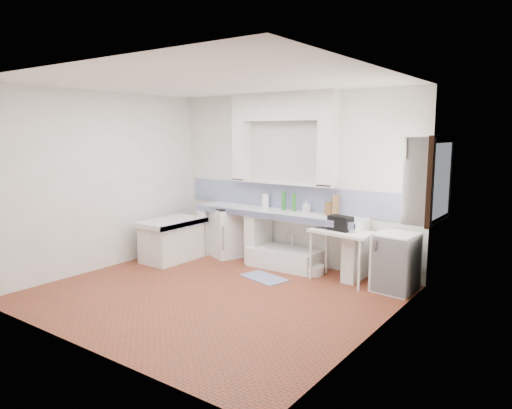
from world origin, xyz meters
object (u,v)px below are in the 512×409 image
Objects in this scene: side_table at (342,256)px; fridge at (395,262)px; sink at (285,259)px; stove at (228,232)px.

fridge is (0.78, 0.05, 0.02)m from side_table.
stove is at bearing 177.36° from sink.
sink is (1.21, -0.03, -0.29)m from stove.
stove reaches higher than fridge.
side_table is (2.29, -0.20, -0.05)m from stove.
side_table reaches higher than sink.
stove is 1.05× the size of fridge.
stove is 3.07m from fridge.
sink is 1.12m from side_table.
fridge is at bearing -5.15° from sink.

